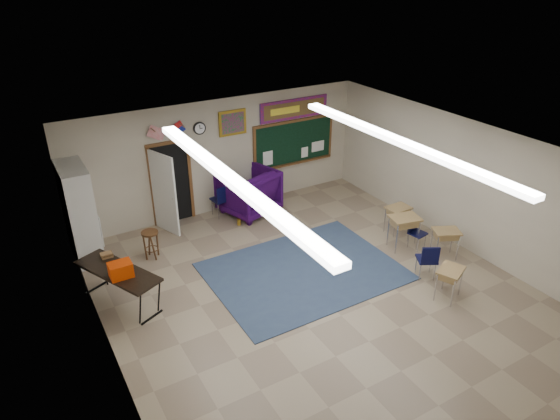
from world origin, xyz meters
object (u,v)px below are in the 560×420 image
wingback_armchair (248,192)px  folding_table (120,285)px  wooden_stool (151,244)px  student_desk_front_left (403,231)px  student_desk_front_right (397,218)px

wingback_armchair → folding_table: wingback_armchair is taller
folding_table → wooden_stool: (1.03, 1.35, -0.08)m
student_desk_front_left → folding_table: 6.35m
student_desk_front_left → student_desk_front_right: (0.39, 0.63, -0.06)m
student_desk_front_left → folding_table: folding_table is taller
wingback_armchair → folding_table: (-3.96, -2.25, -0.18)m
student_desk_front_left → wooden_stool: student_desk_front_left is taller
student_desk_front_right → wooden_stool: (-5.59, 1.91, -0.04)m
wingback_armchair → folding_table: bearing=13.0°
student_desk_front_right → wingback_armchair: bearing=132.5°
wingback_armchair → wooden_stool: wingback_armchair is taller
student_desk_front_left → wooden_stool: bearing=166.9°
wingback_armchair → student_desk_front_right: bearing=116.8°
student_desk_front_left → student_desk_front_right: size_ratio=1.17×
folding_table → student_desk_front_left: bearing=-35.7°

